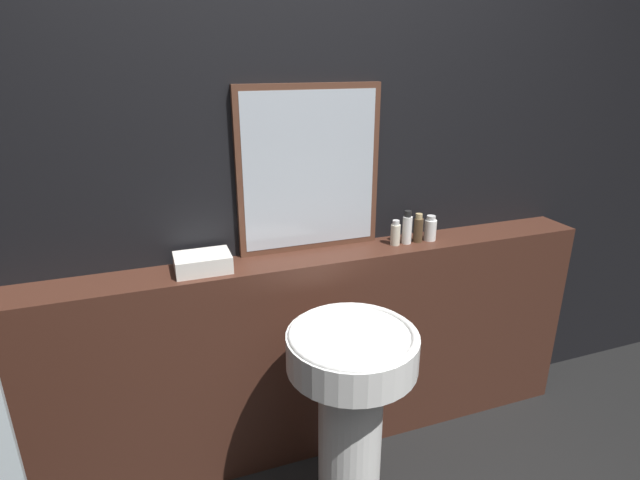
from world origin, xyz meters
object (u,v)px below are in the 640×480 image
Objects in this scene: shampoo_bottle at (395,234)px; body_wash_bottle at (430,229)px; towel_stack at (203,263)px; lotion_bottle at (418,229)px; pedestal_sink at (351,403)px; conditioner_bottle at (407,228)px; mirror at (310,170)px.

body_wash_bottle is at bearing 0.00° from shampoo_bottle.
towel_stack is 1.62× the size of lotion_bottle.
pedestal_sink is 0.77m from shampoo_bottle.
shampoo_bottle is 0.18m from body_wash_bottle.
conditioner_bottle is at bearing -0.00° from shampoo_bottle.
mirror is 0.52m from conditioner_bottle.
conditioner_bottle reaches higher than body_wash_bottle.
towel_stack is 0.86m from shampoo_bottle.
body_wash_bottle reaches higher than towel_stack.
towel_stack is 0.97m from lotion_bottle.
body_wash_bottle is (1.04, 0.00, 0.02)m from towel_stack.
conditioner_bottle is at bearing -180.00° from lotion_bottle.
shampoo_bottle is at bearing -13.60° from mirror.
body_wash_bottle is (0.12, 0.00, -0.02)m from conditioner_bottle.
lotion_bottle is 0.06m from body_wash_bottle.
mirror is at bearing 170.73° from body_wash_bottle.
pedestal_sink is 5.64× the size of conditioner_bottle.
lotion_bottle reaches higher than pedestal_sink.
body_wash_bottle is (0.06, 0.00, -0.01)m from lotion_bottle.
mirror reaches higher than lotion_bottle.
conditioner_bottle is 0.06m from lotion_bottle.
shampoo_bottle is at bearing 180.00° from conditioner_bottle.
conditioner_bottle reaches higher than pedestal_sink.
shampoo_bottle is 0.75× the size of conditioner_bottle.
towel_stack is at bearing 180.00° from body_wash_bottle.
pedestal_sink is at bearing -92.80° from mirror.
body_wash_bottle reaches higher than pedestal_sink.
pedestal_sink is 7.37× the size of body_wash_bottle.
lotion_bottle reaches higher than towel_stack.
mirror is 5.97× the size of body_wash_bottle.
conditioner_bottle is 1.31× the size of body_wash_bottle.
mirror is at bearing 168.18° from conditioner_bottle.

